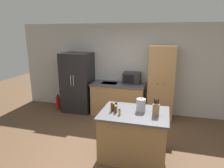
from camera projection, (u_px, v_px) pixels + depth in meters
The scene contains 15 objects.
ground_plane at pixel (115, 153), 4.00m from camera, with size 14.00×14.00×0.00m, color brown.
wall_back at pixel (135, 69), 5.85m from camera, with size 7.20×0.06×2.60m.
refrigerator at pixel (78, 82), 6.01m from camera, with size 0.87×0.73×1.77m.
back_counter at pixel (118, 99), 5.82m from camera, with size 1.52×0.72×0.93m.
pantry_cabinet at pixel (161, 83), 5.44m from camera, with size 0.68×0.58×2.02m.
kitchen_island at pixel (134, 134), 3.82m from camera, with size 1.26×0.96×0.90m.
microwave at pixel (132, 78), 5.69m from camera, with size 0.49×0.37×0.32m.
knife_block at pixel (156, 109), 3.54m from camera, with size 0.12×0.08×0.32m.
spice_bottle_tall_dark at pixel (114, 107), 3.82m from camera, with size 0.04×0.04×0.12m.
spice_bottle_short_red at pixel (116, 109), 3.68m from camera, with size 0.04×0.04×0.15m.
spice_bottle_amber_oil at pixel (116, 107), 3.75m from camera, with size 0.06×0.06×0.17m.
spice_bottle_green_herb at pixel (120, 112), 3.59m from camera, with size 0.05×0.05×0.11m.
spice_bottle_pale_salt at pixel (112, 107), 3.75m from camera, with size 0.06×0.06×0.17m.
kettle at pixel (141, 105), 3.75m from camera, with size 0.17×0.17×0.26m.
fire_extinguisher at pixel (58, 103), 6.26m from camera, with size 0.13×0.13×0.46m.
Camera 1 is at (0.87, -3.42, 2.34)m, focal length 32.00 mm.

